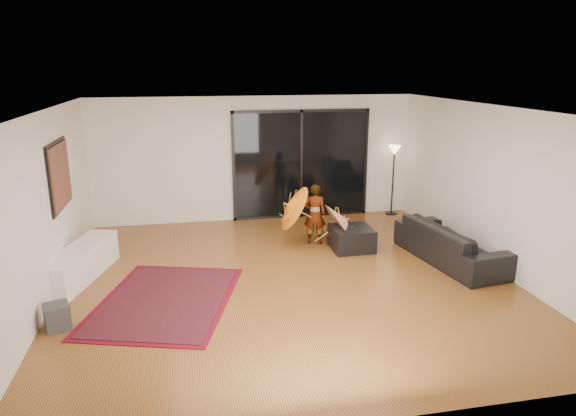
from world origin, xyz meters
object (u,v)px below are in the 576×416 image
object	(u,v)px
media_console	(81,263)
ottoman	(351,238)
child	(315,214)
sofa	(451,243)

from	to	relation	value
media_console	ottoman	size ratio (longest dim) A/B	2.55
media_console	child	world-z (taller)	child
ottoman	child	distance (m)	0.84
ottoman	child	xyz separation A→B (m)	(-0.60, 0.46, 0.38)
sofa	ottoman	world-z (taller)	sofa
media_console	child	distance (m)	4.21
media_console	child	size ratio (longest dim) A/B	1.60
sofa	media_console	bearing A→B (deg)	77.55
media_console	ottoman	bearing A→B (deg)	21.72
sofa	ottoman	bearing A→B (deg)	50.50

